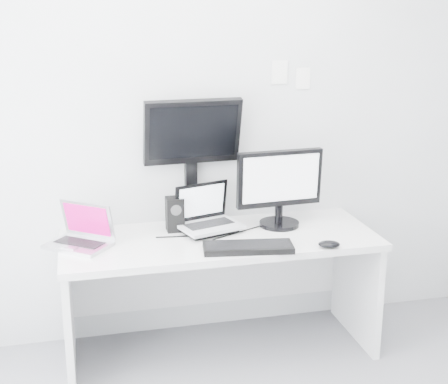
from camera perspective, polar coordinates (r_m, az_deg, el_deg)
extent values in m
plane|color=silver|center=(3.82, -1.58, 6.53)|extent=(3.60, 0.00, 3.60)
cube|color=silver|center=(3.79, -0.37, -9.22)|extent=(1.80, 0.70, 0.73)
cube|color=#B4B4B8|center=(3.54, -13.07, -2.94)|extent=(0.41, 0.40, 0.25)
cube|color=black|center=(3.72, -4.43, -1.99)|extent=(0.12, 0.12, 0.20)
cube|color=silver|center=(3.67, -1.24, -1.54)|extent=(0.41, 0.36, 0.29)
cube|color=black|center=(3.79, -2.89, 2.90)|extent=(0.59, 0.24, 0.78)
cube|color=black|center=(3.77, 5.06, 0.42)|extent=(0.54, 0.27, 0.48)
cube|color=black|center=(3.44, 2.18, -4.99)|extent=(0.50, 0.24, 0.03)
ellipsoid|color=black|center=(3.52, 9.41, -4.65)|extent=(0.13, 0.10, 0.04)
cube|color=white|center=(3.89, 5.01, 10.66)|extent=(0.10, 0.00, 0.14)
cube|color=white|center=(3.95, 7.10, 10.09)|extent=(0.09, 0.00, 0.13)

